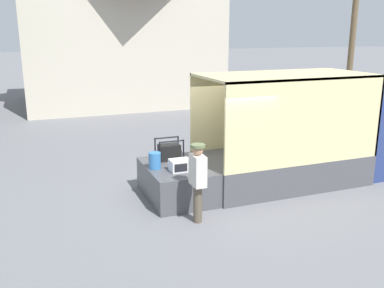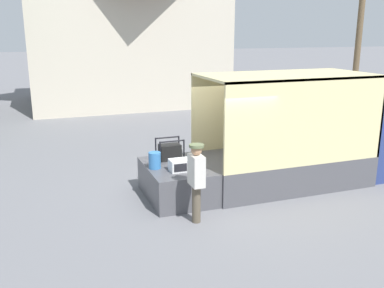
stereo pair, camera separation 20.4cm
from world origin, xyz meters
name	(u,v)px [view 2 (the right image)]	position (x,y,z in m)	size (l,w,h in m)	color
ground_plane	(206,193)	(0.00, 0.00, 0.00)	(160.00, 160.00, 0.00)	slate
box_truck	(338,141)	(3.84, 0.00, 0.99)	(6.41, 2.13, 2.85)	navy
tailgate_deck	(177,181)	(-0.73, 0.00, 0.40)	(1.46, 2.02, 0.79)	#4C4C51
microwave	(180,165)	(-0.79, -0.39, 0.92)	(0.47, 0.37, 0.27)	white
portable_generator	(170,152)	(-0.73, 0.53, 0.99)	(0.64, 0.43, 0.53)	black
orange_bucket	(155,160)	(-1.28, -0.02, 0.98)	(0.28, 0.28, 0.38)	#3370B2
worker_person	(196,175)	(-0.80, -1.46, 1.03)	(0.30, 0.44, 1.68)	brown
house_backdrop	(122,30)	(0.95, 14.78, 3.93)	(10.35, 8.06, 7.72)	beige
utility_pole	(360,30)	(10.53, 7.35, 3.91)	(1.80, 0.28, 7.52)	brown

